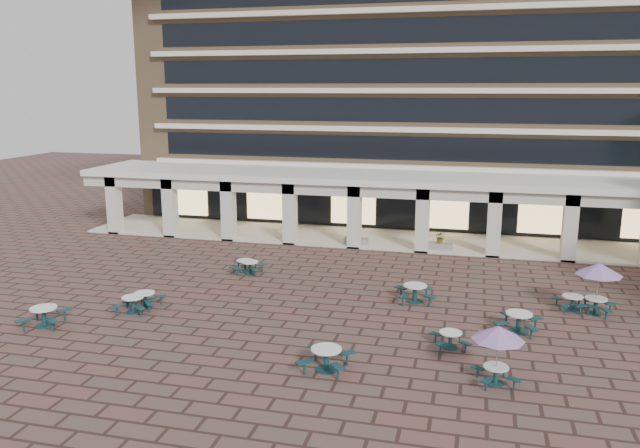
{
  "coord_description": "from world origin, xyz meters",
  "views": [
    {
      "loc": [
        5.13,
        -25.17,
        9.85
      ],
      "look_at": [
        -1.97,
        3.0,
        3.51
      ],
      "focal_mm": 35.0,
      "sensor_mm": 36.0,
      "label": 1
    }
  ],
  "objects_px": {
    "picnic_table_1": "(326,357)",
    "planter_left": "(356,239)",
    "planter_right": "(440,243)",
    "picnic_table_0": "(44,315)",
    "picnic_table_3": "(450,338)"
  },
  "relations": [
    {
      "from": "picnic_table_1",
      "to": "picnic_table_0",
      "type": "bearing_deg",
      "value": 178.36
    },
    {
      "from": "picnic_table_0",
      "to": "planter_left",
      "type": "relative_size",
      "value": 1.42
    },
    {
      "from": "picnic_table_0",
      "to": "picnic_table_3",
      "type": "relative_size",
      "value": 1.25
    },
    {
      "from": "picnic_table_3",
      "to": "planter_right",
      "type": "distance_m",
      "value": 14.98
    },
    {
      "from": "planter_left",
      "to": "planter_right",
      "type": "bearing_deg",
      "value": -0.0
    },
    {
      "from": "picnic_table_3",
      "to": "planter_right",
      "type": "bearing_deg",
      "value": 80.25
    },
    {
      "from": "planter_left",
      "to": "planter_right",
      "type": "relative_size",
      "value": 1.0
    },
    {
      "from": "picnic_table_0",
      "to": "picnic_table_3",
      "type": "distance_m",
      "value": 16.87
    },
    {
      "from": "picnic_table_0",
      "to": "picnic_table_3",
      "type": "xyz_separation_m",
      "value": [
        16.76,
        1.88,
        -0.1
      ]
    },
    {
      "from": "planter_right",
      "to": "picnic_table_3",
      "type": "bearing_deg",
      "value": -85.04
    },
    {
      "from": "planter_left",
      "to": "planter_right",
      "type": "xyz_separation_m",
      "value": [
        5.29,
        -0.0,
        0.07
      ]
    },
    {
      "from": "picnic_table_1",
      "to": "planter_left",
      "type": "xyz_separation_m",
      "value": [
        -2.39,
        18.0,
        -0.08
      ]
    },
    {
      "from": "picnic_table_0",
      "to": "planter_right",
      "type": "relative_size",
      "value": 1.42
    },
    {
      "from": "picnic_table_0",
      "to": "planter_right",
      "type": "bearing_deg",
      "value": 34.19
    },
    {
      "from": "picnic_table_0",
      "to": "planter_left",
      "type": "height_order",
      "value": "planter_left"
    }
  ]
}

